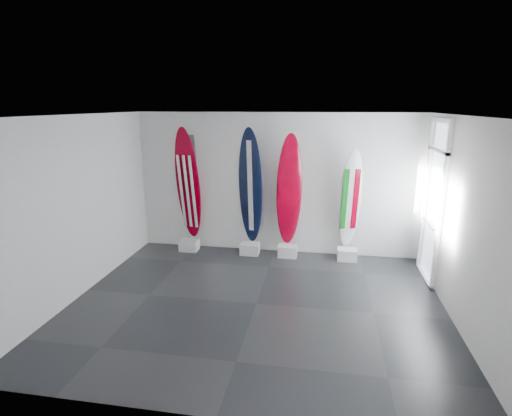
% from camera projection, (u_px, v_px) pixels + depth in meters
% --- Properties ---
extents(floor, '(6.00, 6.00, 0.00)m').
position_uv_depth(floor, '(256.00, 304.00, 6.53)').
color(floor, black).
rests_on(floor, ground).
extents(ceiling, '(6.00, 6.00, 0.00)m').
position_uv_depth(ceiling, '(256.00, 115.00, 5.77)').
color(ceiling, white).
rests_on(ceiling, wall_back).
extents(wall_back, '(6.00, 0.00, 6.00)m').
position_uv_depth(wall_back, '(276.00, 184.00, 8.53)').
color(wall_back, silver).
rests_on(wall_back, ground).
extents(wall_front, '(6.00, 0.00, 6.00)m').
position_uv_depth(wall_front, '(212.00, 286.00, 3.76)').
color(wall_front, silver).
rests_on(wall_front, ground).
extents(wall_left, '(0.00, 5.00, 5.00)m').
position_uv_depth(wall_left, '(78.00, 207.00, 6.63)').
color(wall_left, silver).
rests_on(wall_left, ground).
extents(wall_right, '(0.00, 5.00, 5.00)m').
position_uv_depth(wall_right, '(465.00, 225.00, 5.67)').
color(wall_right, silver).
rests_on(wall_right, ground).
extents(display_block_usa, '(0.40, 0.30, 0.24)m').
position_uv_depth(display_block_usa, '(189.00, 245.00, 8.88)').
color(display_block_usa, silver).
rests_on(display_block_usa, floor).
extents(surfboard_usa, '(0.63, 0.50, 2.48)m').
position_uv_depth(surfboard_usa, '(188.00, 184.00, 8.63)').
color(surfboard_usa, maroon).
rests_on(surfboard_usa, display_block_usa).
extents(display_block_navy, '(0.40, 0.30, 0.24)m').
position_uv_depth(display_block_navy, '(250.00, 249.00, 8.66)').
color(display_block_navy, silver).
rests_on(display_block_navy, floor).
extents(surfboard_navy, '(0.60, 0.38, 2.48)m').
position_uv_depth(surfboard_navy, '(250.00, 187.00, 8.41)').
color(surfboard_navy, black).
rests_on(surfboard_navy, display_block_navy).
extents(display_block_swiss, '(0.40, 0.30, 0.24)m').
position_uv_depth(display_block_swiss, '(288.00, 251.00, 8.53)').
color(display_block_swiss, silver).
rests_on(display_block_swiss, floor).
extents(surfboard_swiss, '(0.58, 0.37, 2.37)m').
position_uv_depth(surfboard_swiss, '(289.00, 190.00, 8.29)').
color(surfboard_swiss, maroon).
rests_on(surfboard_swiss, display_block_swiss).
extents(display_block_italy, '(0.40, 0.30, 0.24)m').
position_uv_depth(display_block_italy, '(347.00, 255.00, 8.33)').
color(display_block_italy, silver).
rests_on(display_block_italy, floor).
extents(surfboard_italy, '(0.53, 0.40, 2.09)m').
position_uv_depth(surfboard_italy, '(350.00, 199.00, 8.13)').
color(surfboard_italy, silver).
rests_on(surfboard_italy, display_block_italy).
extents(wall_outlet, '(0.09, 0.02, 0.13)m').
position_uv_depth(wall_outlet, '(169.00, 230.00, 9.20)').
color(wall_outlet, silver).
rests_on(wall_outlet, wall_back).
extents(glass_door, '(0.12, 1.16, 2.85)m').
position_uv_depth(glass_door, '(434.00, 204.00, 7.17)').
color(glass_door, white).
rests_on(glass_door, floor).
extents(balcony, '(2.80, 2.20, 1.20)m').
position_uv_depth(balcony, '(506.00, 257.00, 7.19)').
color(balcony, slate).
rests_on(balcony, ground).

